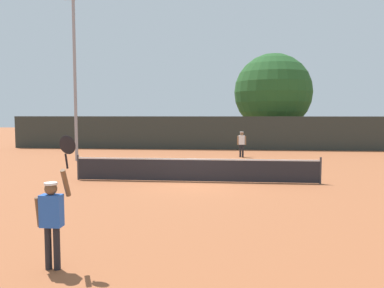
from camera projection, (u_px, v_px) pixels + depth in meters
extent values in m
plane|color=#9E5633|center=(196.00, 182.00, 15.97)|extent=(120.00, 120.00, 0.00)
cube|color=#232328|center=(196.00, 170.00, 15.93)|extent=(10.04, 0.03, 0.91)
cube|color=white|center=(196.00, 159.00, 15.90)|extent=(10.04, 0.04, 0.06)
cylinder|color=#333338|center=(78.00, 167.00, 16.40)|extent=(0.08, 0.08, 1.07)
cylinder|color=#333338|center=(320.00, 170.00, 15.46)|extent=(0.08, 0.08, 1.07)
cube|color=#2D332D|center=(211.00, 133.00, 30.29)|extent=(32.34, 0.12, 2.60)
cube|color=blue|center=(51.00, 211.00, 6.88)|extent=(0.38, 0.22, 0.58)
sphere|color=brown|center=(51.00, 189.00, 6.85)|extent=(0.22, 0.22, 0.22)
cylinder|color=white|center=(51.00, 184.00, 6.84)|extent=(0.23, 0.23, 0.04)
cylinder|color=black|center=(48.00, 248.00, 6.94)|extent=(0.12, 0.12, 0.78)
cylinder|color=black|center=(57.00, 248.00, 6.93)|extent=(0.12, 0.12, 0.78)
cylinder|color=brown|center=(39.00, 212.00, 6.91)|extent=(0.09, 0.17, 0.55)
cylinder|color=brown|center=(66.00, 183.00, 6.90)|extent=(0.09, 0.31, 0.53)
cylinder|color=black|center=(67.00, 161.00, 6.93)|extent=(0.04, 0.11, 0.28)
ellipsoid|color=black|center=(68.00, 145.00, 6.97)|extent=(0.30, 0.13, 0.36)
cube|color=white|center=(242.00, 140.00, 24.90)|extent=(0.38, 0.22, 0.60)
sphere|color=#8C6647|center=(242.00, 134.00, 24.86)|extent=(0.23, 0.23, 0.23)
cylinder|color=white|center=(242.00, 132.00, 24.86)|extent=(0.24, 0.24, 0.04)
cylinder|color=black|center=(240.00, 151.00, 24.96)|extent=(0.12, 0.12, 0.82)
cylinder|color=black|center=(243.00, 151.00, 24.94)|extent=(0.12, 0.12, 0.82)
cylinder|color=#8C6647|center=(238.00, 140.00, 24.92)|extent=(0.09, 0.17, 0.58)
cylinder|color=#8C6647|center=(245.00, 140.00, 24.88)|extent=(0.09, 0.16, 0.58)
sphere|color=#CCE033|center=(174.00, 176.00, 17.20)|extent=(0.07, 0.07, 0.07)
cylinder|color=gray|center=(75.00, 81.00, 22.74)|extent=(0.18, 0.18, 9.41)
cylinder|color=brown|center=(272.00, 133.00, 34.26)|extent=(0.56, 0.56, 2.14)
sphere|color=#235123|center=(273.00, 92.00, 33.98)|extent=(6.78, 6.78, 6.78)
cube|color=black|center=(134.00, 137.00, 37.30)|extent=(2.44, 4.42, 0.90)
cube|color=#2D333D|center=(133.00, 129.00, 36.94)|extent=(1.98, 2.41, 0.64)
cylinder|color=black|center=(129.00, 139.00, 38.79)|extent=(0.22, 0.60, 0.60)
cylinder|color=black|center=(146.00, 139.00, 38.63)|extent=(0.22, 0.60, 0.60)
cylinder|color=black|center=(122.00, 141.00, 36.01)|extent=(0.22, 0.60, 0.60)
cylinder|color=black|center=(139.00, 141.00, 35.85)|extent=(0.22, 0.60, 0.60)
cube|color=white|center=(181.00, 137.00, 36.59)|extent=(2.33, 4.38, 0.90)
cube|color=#2D333D|center=(181.00, 129.00, 36.23)|extent=(1.92, 2.37, 0.64)
cylinder|color=black|center=(175.00, 139.00, 38.08)|extent=(0.22, 0.60, 0.60)
cylinder|color=black|center=(192.00, 139.00, 37.92)|extent=(0.22, 0.60, 0.60)
cylinder|color=black|center=(170.00, 141.00, 35.30)|extent=(0.22, 0.60, 0.60)
cylinder|color=black|center=(189.00, 141.00, 35.14)|extent=(0.22, 0.60, 0.60)
cube|color=white|center=(313.00, 137.00, 37.20)|extent=(2.43, 4.41, 0.90)
cube|color=#2D333D|center=(314.00, 129.00, 36.85)|extent=(1.97, 2.40, 0.64)
cylinder|color=black|center=(301.00, 139.00, 38.70)|extent=(0.22, 0.60, 0.60)
cylinder|color=black|center=(318.00, 139.00, 38.54)|extent=(0.22, 0.60, 0.60)
cylinder|color=black|center=(306.00, 141.00, 35.92)|extent=(0.22, 0.60, 0.60)
cylinder|color=black|center=(325.00, 141.00, 35.76)|extent=(0.22, 0.60, 0.60)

